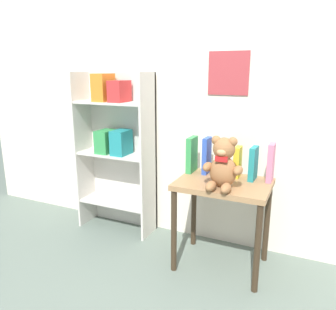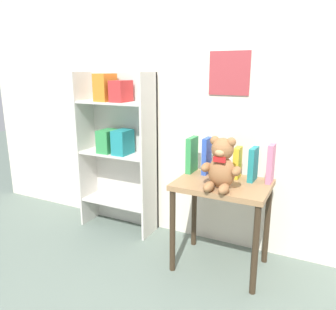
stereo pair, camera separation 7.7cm
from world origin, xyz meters
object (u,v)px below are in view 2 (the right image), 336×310
Objects in this scene: book_standing_teal at (253,164)px; book_standing_pink at (271,164)px; teddy_bear at (221,165)px; book_standing_blue at (207,156)px; bookshelf_side at (118,141)px; book_standing_red at (221,159)px; book_standing_green at (192,155)px; book_standing_yellow at (237,163)px; display_table at (222,197)px.

book_standing_teal is 0.11m from book_standing_pink.
teddy_bear is 0.31m from book_standing_blue.
bookshelf_side is 0.83m from book_standing_blue.
teddy_bear reaches higher than book_standing_red.
book_standing_green reaches higher than book_standing_yellow.
book_standing_pink reaches higher than book_standing_red.
bookshelf_side reaches higher than book_standing_teal.
book_standing_teal is 0.88× the size of book_standing_pink.
book_standing_yellow is (0.04, 0.25, -0.04)m from teddy_bear.
book_standing_teal is (1.15, -0.09, -0.03)m from bookshelf_side.
display_table is at bearing -12.51° from bookshelf_side.
bookshelf_side is at bearing 177.23° from book_standing_pink.
book_standing_green is 1.00× the size of book_standing_pink.
book_standing_pink is at bearing 1.03° from book_standing_blue.
book_standing_pink is (1.27, -0.08, -0.01)m from bookshelf_side.
book_standing_green reaches higher than display_table.
book_standing_yellow is (0.11, 0.02, -0.02)m from book_standing_red.
book_standing_pink reaches higher than display_table.
book_standing_red is 0.11m from book_standing_yellow.
bookshelf_side is 2.14× the size of display_table.
book_standing_teal is at bearing 36.92° from display_table.
book_standing_yellow is at bearing 2.03° from book_standing_green.
bookshelf_side is at bearing 171.86° from book_standing_red.
book_standing_green is at bearing -177.96° from book_standing_pink.
book_standing_green is (0.71, -0.09, -0.01)m from bookshelf_side.
book_standing_blue is at bearing -178.82° from book_standing_teal.
book_standing_pink is (0.55, 0.01, 0.00)m from book_standing_green.
book_standing_blue is 0.33m from book_standing_teal.
book_standing_blue is at bearing -179.59° from book_standing_yellow.
book_standing_green is 0.33m from book_standing_yellow.
display_table is 0.32m from book_standing_blue.
book_standing_red reaches higher than display_table.
book_standing_blue is at bearing -5.92° from bookshelf_side.
book_standing_blue reaches higher than book_standing_pink.
book_standing_green is at bearing -178.81° from book_standing_yellow.
teddy_bear is at bearing -52.54° from book_standing_blue.
book_standing_blue is 1.06× the size of book_standing_red.
teddy_bear is 1.27× the size of book_standing_pink.
book_standing_pink is at bearing 44.27° from teddy_bear.
bookshelf_side is 1.06m from teddy_bear.
book_standing_green is (-0.28, 0.13, 0.23)m from display_table.
book_standing_yellow is (0.33, 0.01, -0.02)m from book_standing_green.
book_standing_red is at bearing -176.16° from book_standing_pink.
teddy_bear is 1.26× the size of book_standing_blue.
display_table is 2.39× the size of book_standing_blue.
book_standing_blue is (-0.19, 0.25, -0.02)m from teddy_bear.
book_standing_pink is at bearing 0.98° from book_standing_green.
display_table is 2.54× the size of book_standing_red.
book_standing_green is at bearing 155.43° from display_table.
book_standing_blue is 0.44m from book_standing_pink.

